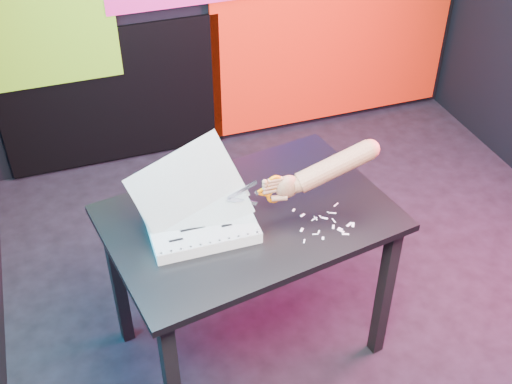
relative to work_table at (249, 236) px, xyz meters
name	(u,v)px	position (x,y,z in m)	size (l,w,h in m)	color
room	(356,36)	(0.45, 0.14, 0.71)	(3.01, 3.01, 2.71)	black
work_table	(249,236)	(0.00, 0.00, 0.00)	(1.17, 0.88, 0.75)	black
printout_stack	(200,222)	(-0.19, -0.02, 0.14)	(0.45, 0.29, 0.36)	white
scissors	(271,190)	(0.07, -0.03, 0.23)	(0.21, 0.01, 0.12)	#A6A6B5
hand_forearm	(327,170)	(0.29, -0.04, 0.28)	(0.45, 0.09, 0.19)	#B67A4C
paper_clippings	(328,224)	(0.26, -0.15, 0.11)	(0.22, 0.21, 0.00)	silver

